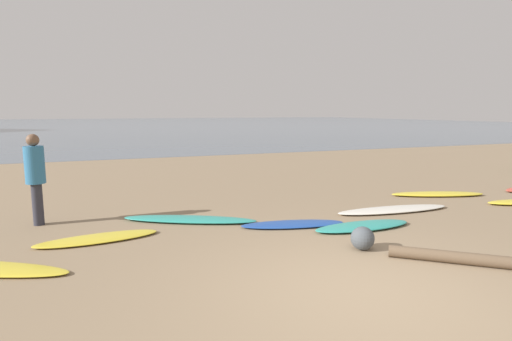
% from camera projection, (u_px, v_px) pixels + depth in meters
% --- Properties ---
extents(ground_plane, '(120.00, 120.00, 0.20)m').
position_uv_depth(ground_plane, '(189.00, 177.00, 14.03)').
color(ground_plane, '#8C7559').
rests_on(ground_plane, ground).
extents(ocean_water, '(140.00, 100.00, 0.01)m').
position_uv_depth(ocean_water, '(116.00, 124.00, 64.98)').
color(ocean_water, slate).
rests_on(ocean_water, ground).
extents(surfboard_2, '(2.01, 0.76, 0.07)m').
position_uv_depth(surfboard_2, '(98.00, 238.00, 6.82)').
color(surfboard_2, yellow).
rests_on(surfboard_2, ground).
extents(surfboard_3, '(2.59, 1.66, 0.10)m').
position_uv_depth(surfboard_3, '(189.00, 219.00, 7.97)').
color(surfboard_3, teal).
rests_on(surfboard_3, ground).
extents(surfboard_4, '(2.03, 0.95, 0.07)m').
position_uv_depth(surfboard_4, '(293.00, 224.00, 7.67)').
color(surfboard_4, '#1E479E').
rests_on(surfboard_4, ground).
extents(surfboard_5, '(1.95, 0.62, 0.09)m').
position_uv_depth(surfboard_5, '(363.00, 226.00, 7.51)').
color(surfboard_5, teal).
rests_on(surfboard_5, ground).
extents(surfboard_6, '(2.66, 0.78, 0.09)m').
position_uv_depth(surfboard_6, '(393.00, 210.00, 8.77)').
color(surfboard_6, silver).
rests_on(surfboard_6, ground).
extents(surfboard_7, '(2.39, 1.26, 0.10)m').
position_uv_depth(surfboard_7, '(437.00, 194.00, 10.38)').
color(surfboard_7, yellow).
rests_on(surfboard_7, ground).
extents(person_0, '(0.35, 0.35, 1.72)m').
position_uv_depth(person_0, '(35.00, 172.00, 7.61)').
color(person_0, '#2D2D38').
rests_on(person_0, ground).
extents(driftwood_log, '(1.78, 1.52, 0.18)m').
position_uv_depth(driftwood_log, '(470.00, 259.00, 5.73)').
color(driftwood_log, brown).
rests_on(driftwood_log, ground).
extents(beach_rock_near, '(0.37, 0.37, 0.37)m').
position_uv_depth(beach_rock_near, '(363.00, 238.00, 6.34)').
color(beach_rock_near, '#464C51').
rests_on(beach_rock_near, ground).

